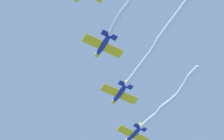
% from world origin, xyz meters
% --- Properties ---
extents(airplane_lead, '(6.44, 7.26, 1.99)m').
position_xyz_m(airplane_lead, '(5.15, -2.33, 62.51)').
color(airplane_lead, navy).
extents(smoke_trail_lead, '(16.70, 11.66, 2.39)m').
position_xyz_m(smoke_trail_lead, '(15.04, 5.23, 61.74)').
color(smoke_trail_lead, white).
extents(airplane_left_wing, '(6.25, 7.55, 1.99)m').
position_xyz_m(airplane_left_wing, '(16.62, -4.61, 62.76)').
color(airplane_left_wing, navy).
extents(smoke_trail_left_wing, '(26.04, 16.15, 1.72)m').
position_xyz_m(smoke_trail_left_wing, '(31.37, 4.97, 62.66)').
color(smoke_trail_left_wing, white).
extents(airplane_right_wing, '(6.23, 7.57, 1.99)m').
position_xyz_m(airplane_right_wing, '(28.10, -6.90, 63.01)').
color(airplane_right_wing, navy).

